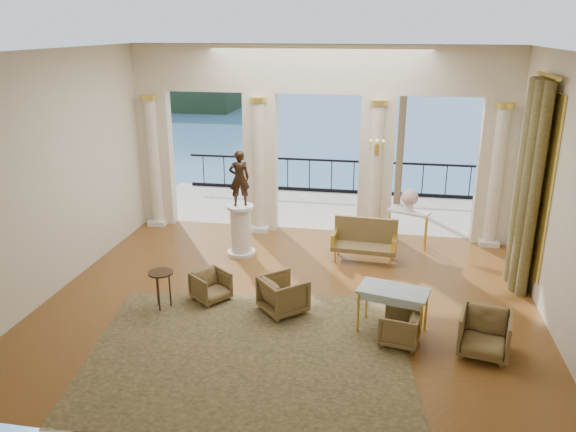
% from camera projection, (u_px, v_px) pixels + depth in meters
% --- Properties ---
extents(floor, '(9.00, 9.00, 0.00)m').
position_uv_depth(floor, '(290.00, 301.00, 10.48)').
color(floor, '#482713').
rests_on(floor, ground).
extents(room_walls, '(9.00, 9.00, 9.00)m').
position_uv_depth(room_walls, '(277.00, 165.00, 8.51)').
color(room_walls, beige).
rests_on(room_walls, ground).
extents(arcade, '(9.00, 0.56, 4.50)m').
position_uv_depth(arcade, '(318.00, 129.00, 13.21)').
color(arcade, beige).
rests_on(arcade, ground).
extents(terrace, '(10.00, 3.60, 0.10)m').
position_uv_depth(terrace, '(325.00, 209.00, 15.90)').
color(terrace, '#AFA591').
rests_on(terrace, ground).
extents(balustrade, '(9.00, 0.06, 1.03)m').
position_uv_depth(balustrade, '(331.00, 179.00, 17.24)').
color(balustrade, black).
rests_on(balustrade, terrace).
extents(palm_tree, '(2.00, 2.00, 4.50)m').
position_uv_depth(palm_tree, '(406.00, 57.00, 14.98)').
color(palm_tree, '#4C3823').
rests_on(palm_tree, terrace).
extents(headland, '(22.00, 18.00, 6.00)m').
position_uv_depth(headland, '(170.00, 83.00, 81.70)').
color(headland, black).
rests_on(headland, sea).
extents(sea, '(160.00, 160.00, 0.00)m').
position_uv_depth(sea, '(375.00, 120.00, 68.34)').
color(sea, '#335D97').
rests_on(sea, ground).
extents(curtain, '(0.33, 1.40, 4.09)m').
position_uv_depth(curtain, '(528.00, 187.00, 10.51)').
color(curtain, '#4F4725').
rests_on(curtain, ground).
extents(window_frame, '(0.04, 1.60, 3.40)m').
position_uv_depth(window_frame, '(540.00, 183.00, 10.45)').
color(window_frame, '#E0BE4A').
rests_on(window_frame, room_walls).
extents(wall_sconce, '(0.30, 0.11, 0.33)m').
position_uv_depth(wall_sconce, '(377.00, 149.00, 12.80)').
color(wall_sconce, '#E0BE4A').
rests_on(wall_sconce, arcade).
extents(rug, '(5.46, 4.53, 0.02)m').
position_uv_depth(rug, '(249.00, 351.00, 8.85)').
color(rug, '#2D341B').
rests_on(rug, ground).
extents(armchair_a, '(0.81, 0.82, 0.62)m').
position_uv_depth(armchair_a, '(211.00, 285.00, 10.44)').
color(armchair_a, '#402F1B').
rests_on(armchair_a, ground).
extents(armchair_b, '(0.89, 0.85, 0.77)m').
position_uv_depth(armchair_b, '(485.00, 332.00, 8.69)').
color(armchair_b, '#402F1B').
rests_on(armchair_b, ground).
extents(armchair_c, '(0.67, 0.70, 0.62)m').
position_uv_depth(armchair_c, '(400.00, 326.00, 9.01)').
color(armchair_c, '#402F1B').
rests_on(armchair_c, ground).
extents(armchair_d, '(0.98, 0.98, 0.74)m').
position_uv_depth(armchair_d, '(283.00, 293.00, 9.99)').
color(armchair_d, '#402F1B').
rests_on(armchair_d, ground).
extents(settee, '(1.42, 0.69, 0.92)m').
position_uv_depth(settee, '(365.00, 240.00, 12.23)').
color(settee, '#402F1B').
rests_on(settee, ground).
extents(game_table, '(1.24, 0.86, 0.77)m').
position_uv_depth(game_table, '(393.00, 294.00, 9.25)').
color(game_table, '#9BB6C4').
rests_on(game_table, ground).
extents(pedestal, '(0.63, 0.63, 1.16)m').
position_uv_depth(pedestal, '(241.00, 231.00, 12.47)').
color(pedestal, silver).
rests_on(pedestal, ground).
extents(statue, '(0.53, 0.45, 1.22)m').
position_uv_depth(statue, '(239.00, 178.00, 12.08)').
color(statue, black).
rests_on(statue, pedestal).
extents(console_table, '(1.00, 0.70, 0.89)m').
position_uv_depth(console_table, '(408.00, 217.00, 12.83)').
color(console_table, silver).
rests_on(console_table, ground).
extents(urn, '(0.39, 0.39, 0.51)m').
position_uv_depth(urn, '(410.00, 198.00, 12.68)').
color(urn, white).
rests_on(urn, console_table).
extents(side_table, '(0.44, 0.44, 0.72)m').
position_uv_depth(side_table, '(161.00, 277.00, 10.04)').
color(side_table, black).
rests_on(side_table, ground).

